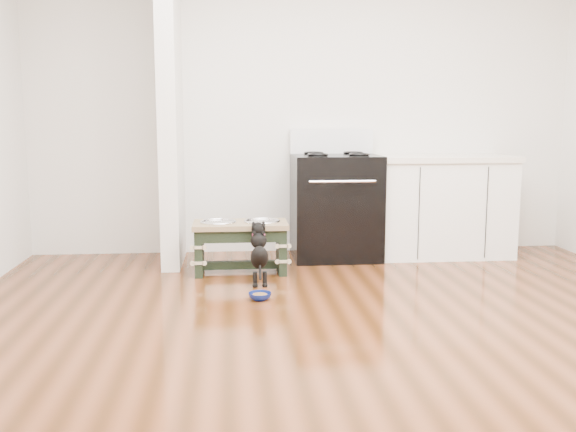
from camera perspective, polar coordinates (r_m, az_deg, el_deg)
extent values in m
plane|color=#3F1F0B|center=(3.72, 5.75, -10.82)|extent=(5.00, 5.00, 0.00)
plane|color=silver|center=(5.98, 1.39, 9.73)|extent=(5.00, 0.00, 5.00)
cube|color=silver|center=(5.57, -10.41, 9.67)|extent=(0.15, 0.80, 2.70)
cube|color=black|center=(5.73, 4.24, 0.83)|extent=(0.76, 0.65, 0.92)
cube|color=black|center=(5.43, 4.76, -0.24)|extent=(0.58, 0.02, 0.50)
cylinder|color=silver|center=(5.35, 4.87, 3.08)|extent=(0.56, 0.02, 0.02)
cube|color=white|center=(5.95, 3.87, 6.63)|extent=(0.76, 0.08, 0.22)
torus|color=black|center=(5.52, 2.67, 5.47)|extent=(0.18, 0.18, 0.02)
torus|color=black|center=(5.58, 6.36, 5.46)|extent=(0.18, 0.18, 0.02)
torus|color=black|center=(5.80, 2.30, 5.62)|extent=(0.18, 0.18, 0.02)
torus|color=black|center=(5.85, 5.81, 5.62)|extent=(0.18, 0.18, 0.02)
cube|color=white|center=(5.99, 13.48, 0.67)|extent=(1.20, 0.60, 0.86)
cube|color=beige|center=(5.95, 13.64, 5.01)|extent=(1.24, 0.64, 0.05)
cube|color=black|center=(5.81, 14.16, -3.40)|extent=(1.20, 0.06, 0.10)
cube|color=black|center=(5.21, -7.88, -3.07)|extent=(0.06, 0.36, 0.37)
cube|color=black|center=(5.22, -0.60, -2.97)|extent=(0.06, 0.36, 0.37)
cube|color=black|center=(5.02, -4.22, -1.84)|extent=(0.60, 0.03, 0.09)
cube|color=black|center=(5.23, -4.22, -4.36)|extent=(0.60, 0.06, 0.06)
cube|color=brown|center=(5.17, -4.26, -0.78)|extent=(0.75, 0.40, 0.04)
cylinder|color=silver|center=(5.17, -6.21, -0.78)|extent=(0.26, 0.26, 0.05)
cylinder|color=silver|center=(5.17, -2.31, -0.73)|extent=(0.26, 0.26, 0.05)
torus|color=silver|center=(5.16, -6.22, -0.51)|extent=(0.29, 0.29, 0.02)
torus|color=silver|center=(5.17, -2.32, -0.46)|extent=(0.29, 0.29, 0.02)
cylinder|color=black|center=(4.78, -2.95, -5.65)|extent=(0.03, 0.03, 0.11)
cylinder|color=black|center=(4.79, -2.08, -5.63)|extent=(0.03, 0.03, 0.11)
sphere|color=black|center=(4.78, -2.94, -6.20)|extent=(0.04, 0.04, 0.04)
sphere|color=black|center=(4.79, -2.07, -6.18)|extent=(0.04, 0.04, 0.04)
ellipsoid|color=black|center=(4.82, -2.56, -3.70)|extent=(0.13, 0.31, 0.27)
sphere|color=black|center=(4.89, -2.62, -2.22)|extent=(0.12, 0.12, 0.12)
sphere|color=black|center=(4.92, -2.65, -1.19)|extent=(0.11, 0.11, 0.11)
sphere|color=black|center=(4.99, -3.09, -1.05)|extent=(0.04, 0.04, 0.04)
sphere|color=black|center=(4.99, -2.28, -1.04)|extent=(0.04, 0.04, 0.04)
cylinder|color=black|center=(4.72, -2.49, -5.05)|extent=(0.02, 0.09, 0.10)
torus|color=#CB3B6A|center=(4.91, -2.64, -1.70)|extent=(0.10, 0.07, 0.09)
imported|color=navy|center=(4.46, -2.51, -7.13)|extent=(0.18, 0.18, 0.05)
cylinder|color=#563418|center=(4.46, -2.51, -7.08)|extent=(0.10, 0.10, 0.02)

